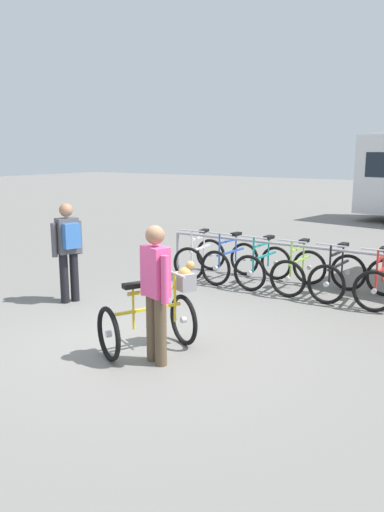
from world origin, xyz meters
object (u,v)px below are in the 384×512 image
object	(u,v)px
racked_bike_blue	(231,261)
racked_bike_lime	(299,271)
racked_bike_black	(338,276)
pedestrian_with_backpack	(68,246)
person_with_featured_bike	(156,288)
racked_bike_teal	(263,266)
featured_bicycle	(156,313)
racked_bike_white	(200,257)
racked_bike_red	(380,282)

from	to	relation	value
racked_bike_blue	racked_bike_lime	size ratio (longest dim) A/B	1.03
racked_bike_black	pedestrian_with_backpack	xyz separation A→B (m)	(-3.56, -2.76, 0.57)
person_with_featured_bike	racked_bike_black	bearing A→B (deg)	77.72
racked_bike_blue	racked_bike_black	world-z (taller)	same
racked_bike_lime	racked_bike_teal	bearing A→B (deg)	-179.93
racked_bike_blue	person_with_featured_bike	xyz separation A→B (m)	(1.24, -3.93, 0.54)
featured_bicycle	racked_bike_black	bearing A→B (deg)	73.18
racked_bike_lime	racked_bike_blue	bearing A→B (deg)	-179.93
racked_bike_black	racked_bike_blue	bearing A→B (deg)	-179.93
racked_bike_blue	racked_bike_lime	xyz separation A→B (m)	(1.40, 0.00, 0.00)
racked_bike_black	racked_bike_lime	bearing A→B (deg)	-179.93
featured_bicycle	person_with_featured_bike	distance (m)	0.58
racked_bike_white	person_with_featured_bike	world-z (taller)	person_with_featured_bike
racked_bike_blue	racked_bike_teal	bearing A→B (deg)	0.07
racked_bike_blue	person_with_featured_bike	bearing A→B (deg)	-72.42
racked_bike_white	pedestrian_with_backpack	xyz separation A→B (m)	(-0.76, -2.76, 0.57)
racked_bike_blue	racked_bike_teal	world-z (taller)	same
racked_bike_teal	racked_bike_black	xyz separation A→B (m)	(1.40, 0.00, 0.00)
racked_bike_red	featured_bicycle	size ratio (longest dim) A/B	0.92
person_with_featured_bike	racked_bike_blue	bearing A→B (deg)	107.58
racked_bike_blue	racked_bike_teal	distance (m)	0.70
racked_bike_white	person_with_featured_bike	distance (m)	4.42
racked_bike_red	featured_bicycle	world-z (taller)	featured_bicycle
racked_bike_blue	featured_bicycle	xyz separation A→B (m)	(1.01, -3.62, 0.12)
person_with_featured_bike	pedestrian_with_backpack	xyz separation A→B (m)	(-2.71, 1.17, 0.03)
racked_bike_white	racked_bike_red	world-z (taller)	same
racked_bike_black	pedestrian_with_backpack	distance (m)	4.54
racked_bike_blue	racked_bike_lime	distance (m)	1.40
racked_bike_blue	racked_bike_white	bearing A→B (deg)	-179.93
racked_bike_teal	pedestrian_with_backpack	distance (m)	3.55
racked_bike_blue	pedestrian_with_backpack	bearing A→B (deg)	-117.88
racked_bike_black	racked_bike_red	world-z (taller)	same
racked_bike_white	racked_bike_red	bearing A→B (deg)	0.07
racked_bike_blue	person_with_featured_bike	world-z (taller)	person_with_featured_bike
racked_bike_lime	racked_bike_red	world-z (taller)	same
racked_bike_white	racked_bike_red	distance (m)	3.50
racked_bike_red	featured_bicycle	bearing A→B (deg)	-116.36
pedestrian_with_backpack	racked_bike_red	bearing A→B (deg)	32.98
racked_bike_black	pedestrian_with_backpack	bearing A→B (deg)	-142.18
racked_bike_teal	racked_bike_lime	xyz separation A→B (m)	(0.70, 0.00, 0.00)
racked_bike_teal	pedestrian_with_backpack	bearing A→B (deg)	-128.04
racked_bike_blue	pedestrian_with_backpack	distance (m)	3.18
racked_bike_teal	racked_bike_lime	world-z (taller)	same
racked_bike_teal	racked_bike_red	xyz separation A→B (m)	(2.10, 0.00, 0.00)
racked_bike_teal	racked_bike_black	distance (m)	1.40
racked_bike_black	racked_bike_red	bearing A→B (deg)	0.07
racked_bike_white	racked_bike_teal	size ratio (longest dim) A/B	1.03
pedestrian_with_backpack	racked_bike_lime	bearing A→B (deg)	44.01
person_with_featured_bike	pedestrian_with_backpack	size ratio (longest dim) A/B	1.00
racked_bike_black	person_with_featured_bike	size ratio (longest dim) A/B	0.69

